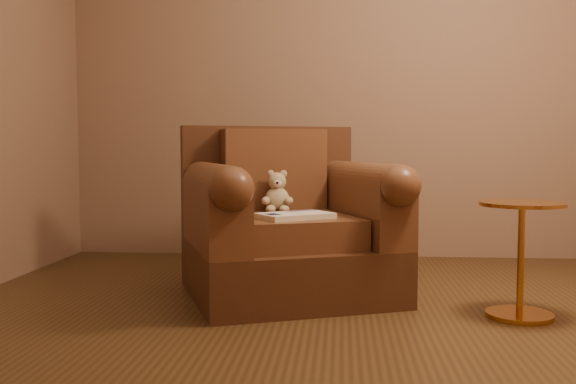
{
  "coord_description": "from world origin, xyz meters",
  "views": [
    {
      "loc": [
        0.05,
        -2.85,
        0.82
      ],
      "look_at": [
        -0.24,
        0.6,
        0.58
      ],
      "focal_mm": 40.0,
      "sensor_mm": 36.0,
      "label": 1
    }
  ],
  "objects": [
    {
      "name": "armchair",
      "position": [
        -0.26,
        0.7,
        0.37
      ],
      "size": [
        1.35,
        1.32,
        0.95
      ],
      "rotation": [
        0.0,
        0.0,
        0.37
      ],
      "color": "#482918",
      "rests_on": "floor"
    },
    {
      "name": "side_table",
      "position": [
        0.91,
        0.29,
        0.3
      ],
      "size": [
        0.4,
        0.4,
        0.56
      ],
      "color": "#C38235",
      "rests_on": "floor"
    },
    {
      "name": "guidebook",
      "position": [
        -0.19,
        0.45,
        0.47
      ],
      "size": [
        0.43,
        0.4,
        0.03
      ],
      "rotation": [
        0.0,
        0.0,
        0.63
      ],
      "color": "beige",
      "rests_on": "armchair"
    },
    {
      "name": "floor",
      "position": [
        0.0,
        0.0,
        0.0
      ],
      "size": [
        4.0,
        4.0,
        0.0
      ],
      "primitive_type": "plane",
      "color": "#4E351A",
      "rests_on": "ground"
    },
    {
      "name": "teddy_bear",
      "position": [
        -0.32,
        0.77,
        0.55
      ],
      "size": [
        0.18,
        0.2,
        0.24
      ],
      "rotation": [
        0.0,
        0.0,
        0.12
      ],
      "color": "tan",
      "rests_on": "armchair"
    }
  ]
}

